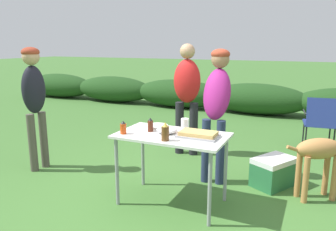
{
  "coord_description": "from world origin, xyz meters",
  "views": [
    {
      "loc": [
        1.28,
        -2.88,
        1.63
      ],
      "look_at": [
        -0.12,
        0.16,
        0.89
      ],
      "focal_mm": 35.0,
      "sensor_mm": 36.0,
      "label": 1
    }
  ],
  "objects_px": {
    "standing_person_with_beanie": "(187,90)",
    "dog": "(322,153)",
    "beer_bottle": "(165,132)",
    "cooler_box": "(274,172)",
    "bbq_sauce_bottle": "(150,125)",
    "paper_cup_stack": "(185,124)",
    "hot_sauce_bottle": "(123,128)",
    "plate_stack": "(157,126)",
    "mixing_bowl": "(167,130)",
    "standing_person_in_red_jacket": "(217,98)",
    "camp_chair_green_behind_table": "(321,120)",
    "folding_table": "(172,142)",
    "food_tray": "(198,134)",
    "standing_person_in_olive_jacket": "(34,94)"
  },
  "relations": [
    {
      "from": "hot_sauce_bottle",
      "to": "folding_table",
      "type": "bearing_deg",
      "value": 22.34
    },
    {
      "from": "standing_person_in_olive_jacket",
      "to": "hot_sauce_bottle",
      "type": "bearing_deg",
      "value": -94.32
    },
    {
      "from": "hot_sauce_bottle",
      "to": "standing_person_in_olive_jacket",
      "type": "bearing_deg",
      "value": 168.01
    },
    {
      "from": "paper_cup_stack",
      "to": "dog",
      "type": "height_order",
      "value": "paper_cup_stack"
    },
    {
      "from": "standing_person_in_olive_jacket",
      "to": "camp_chair_green_behind_table",
      "type": "relative_size",
      "value": 1.91
    },
    {
      "from": "food_tray",
      "to": "standing_person_in_olive_jacket",
      "type": "bearing_deg",
      "value": 176.89
    },
    {
      "from": "cooler_box",
      "to": "dog",
      "type": "bearing_deg",
      "value": -74.29
    },
    {
      "from": "paper_cup_stack",
      "to": "bbq_sauce_bottle",
      "type": "height_order",
      "value": "bbq_sauce_bottle"
    },
    {
      "from": "mixing_bowl",
      "to": "beer_bottle",
      "type": "relative_size",
      "value": 1.23
    },
    {
      "from": "standing_person_with_beanie",
      "to": "dog",
      "type": "relative_size",
      "value": 2.26
    },
    {
      "from": "hot_sauce_bottle",
      "to": "mixing_bowl",
      "type": "bearing_deg",
      "value": 28.34
    },
    {
      "from": "folding_table",
      "to": "beer_bottle",
      "type": "bearing_deg",
      "value": -82.49
    },
    {
      "from": "standing_person_in_red_jacket",
      "to": "cooler_box",
      "type": "relative_size",
      "value": 2.73
    },
    {
      "from": "dog",
      "to": "mixing_bowl",
      "type": "bearing_deg",
      "value": -96.72
    },
    {
      "from": "food_tray",
      "to": "standing_person_in_red_jacket",
      "type": "height_order",
      "value": "standing_person_in_red_jacket"
    },
    {
      "from": "bbq_sauce_bottle",
      "to": "standing_person_in_olive_jacket",
      "type": "xyz_separation_m",
      "value": [
        -1.73,
        0.13,
        0.2
      ]
    },
    {
      "from": "hot_sauce_bottle",
      "to": "standing_person_in_olive_jacket",
      "type": "distance_m",
      "value": 1.57
    },
    {
      "from": "standing_person_in_red_jacket",
      "to": "hot_sauce_bottle",
      "type": "bearing_deg",
      "value": -128.39
    },
    {
      "from": "food_tray",
      "to": "cooler_box",
      "type": "distance_m",
      "value": 1.22
    },
    {
      "from": "bbq_sauce_bottle",
      "to": "cooler_box",
      "type": "distance_m",
      "value": 1.58
    },
    {
      "from": "food_tray",
      "to": "camp_chair_green_behind_table",
      "type": "height_order",
      "value": "camp_chair_green_behind_table"
    },
    {
      "from": "food_tray",
      "to": "paper_cup_stack",
      "type": "bearing_deg",
      "value": 139.35
    },
    {
      "from": "mixing_bowl",
      "to": "cooler_box",
      "type": "xyz_separation_m",
      "value": [
        0.97,
        0.85,
        -0.6
      ]
    },
    {
      "from": "standing_person_in_olive_jacket",
      "to": "cooler_box",
      "type": "xyz_separation_m",
      "value": [
        2.89,
        0.74,
        -0.84
      ]
    },
    {
      "from": "plate_stack",
      "to": "standing_person_with_beanie",
      "type": "bearing_deg",
      "value": 98.22
    },
    {
      "from": "folding_table",
      "to": "bbq_sauce_bottle",
      "type": "relative_size",
      "value": 7.54
    },
    {
      "from": "camp_chair_green_behind_table",
      "to": "cooler_box",
      "type": "relative_size",
      "value": 1.45
    },
    {
      "from": "paper_cup_stack",
      "to": "beer_bottle",
      "type": "distance_m",
      "value": 0.42
    },
    {
      "from": "hot_sauce_bottle",
      "to": "paper_cup_stack",
      "type": "bearing_deg",
      "value": 36.98
    },
    {
      "from": "food_tray",
      "to": "hot_sauce_bottle",
      "type": "bearing_deg",
      "value": -164.39
    },
    {
      "from": "bbq_sauce_bottle",
      "to": "dog",
      "type": "distance_m",
      "value": 1.82
    },
    {
      "from": "plate_stack",
      "to": "mixing_bowl",
      "type": "xyz_separation_m",
      "value": [
        0.18,
        -0.14,
        0.02
      ]
    },
    {
      "from": "food_tray",
      "to": "beer_bottle",
      "type": "relative_size",
      "value": 2.28
    },
    {
      "from": "bbq_sauce_bottle",
      "to": "cooler_box",
      "type": "height_order",
      "value": "bbq_sauce_bottle"
    },
    {
      "from": "folding_table",
      "to": "standing_person_in_olive_jacket",
      "type": "bearing_deg",
      "value": 176.01
    },
    {
      "from": "folding_table",
      "to": "camp_chair_green_behind_table",
      "type": "bearing_deg",
      "value": 62.12
    },
    {
      "from": "folding_table",
      "to": "hot_sauce_bottle",
      "type": "relative_size",
      "value": 8.21
    },
    {
      "from": "dog",
      "to": "bbq_sauce_bottle",
      "type": "bearing_deg",
      "value": -98.9
    },
    {
      "from": "beer_bottle",
      "to": "cooler_box",
      "type": "relative_size",
      "value": 0.3
    },
    {
      "from": "bbq_sauce_bottle",
      "to": "beer_bottle",
      "type": "relative_size",
      "value": 0.84
    },
    {
      "from": "plate_stack",
      "to": "bbq_sauce_bottle",
      "type": "relative_size",
      "value": 1.56
    },
    {
      "from": "hot_sauce_bottle",
      "to": "standing_person_with_beanie",
      "type": "height_order",
      "value": "standing_person_with_beanie"
    },
    {
      "from": "hot_sauce_bottle",
      "to": "beer_bottle",
      "type": "xyz_separation_m",
      "value": [
        0.48,
        -0.04,
        0.02
      ]
    },
    {
      "from": "standing_person_in_red_jacket",
      "to": "dog",
      "type": "height_order",
      "value": "standing_person_in_red_jacket"
    },
    {
      "from": "standing_person_in_olive_jacket",
      "to": "camp_chair_green_behind_table",
      "type": "height_order",
      "value": "standing_person_in_olive_jacket"
    },
    {
      "from": "camp_chair_green_behind_table",
      "to": "beer_bottle",
      "type": "bearing_deg",
      "value": -122.75
    },
    {
      "from": "folding_table",
      "to": "standing_person_in_red_jacket",
      "type": "height_order",
      "value": "standing_person_in_red_jacket"
    },
    {
      "from": "standing_person_in_red_jacket",
      "to": "camp_chair_green_behind_table",
      "type": "relative_size",
      "value": 1.89
    },
    {
      "from": "folding_table",
      "to": "plate_stack",
      "type": "bearing_deg",
      "value": 146.25
    },
    {
      "from": "standing_person_in_olive_jacket",
      "to": "dog",
      "type": "relative_size",
      "value": 2.2
    }
  ]
}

